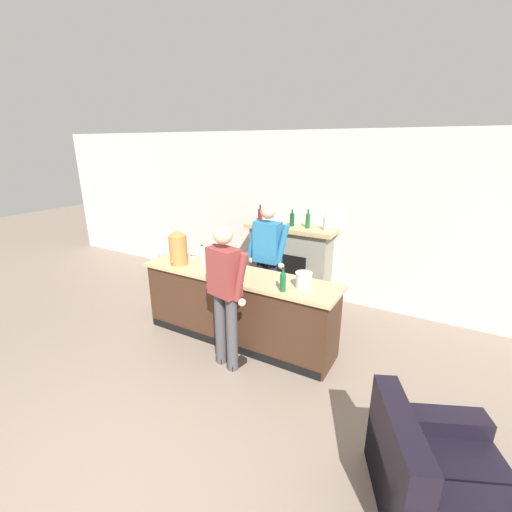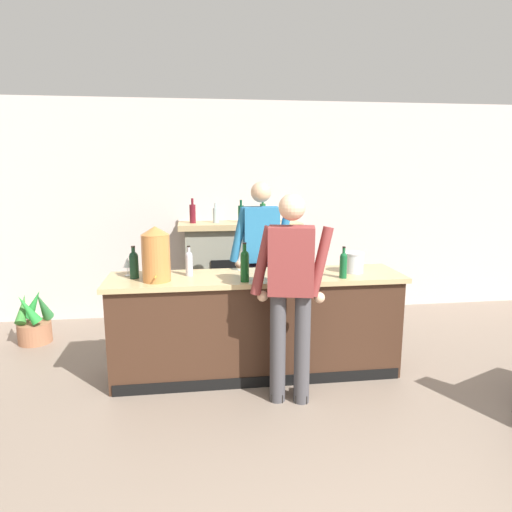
{
  "view_description": "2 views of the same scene",
  "coord_description": "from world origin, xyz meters",
  "px_view_note": "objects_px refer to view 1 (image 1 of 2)",
  "views": [
    {
      "loc": [
        2.05,
        -1.23,
        2.54
      ],
      "look_at": [
        -0.04,
        2.43,
        1.15
      ],
      "focal_mm": 24.0,
      "sensor_mm": 36.0,
      "label": 1
    },
    {
      "loc": [
        -0.75,
        -1.81,
        1.93
      ],
      "look_at": [
        -0.17,
        2.43,
        1.09
      ],
      "focal_mm": 32.0,
      "sensor_mm": 36.0,
      "label": 2
    }
  ],
  "objects_px": {
    "ice_bucket_steel": "(304,280)",
    "wine_glass_near_bucket": "(192,249)",
    "person_bartender": "(267,260)",
    "wine_bottle_port_short": "(283,281)",
    "fireplace_stone": "(290,261)",
    "person_customer": "(225,292)",
    "copper_dispenser": "(178,247)",
    "armchair_black": "(433,480)",
    "wine_glass_front_left": "(238,258)",
    "wine_bottle_rose_blush": "(218,266)",
    "wine_bottle_cabernet_heavy": "(202,256)",
    "potted_plant_corner": "(167,269)",
    "wine_bottle_merlot_tall": "(174,250)",
    "wine_glass_by_dispenser": "(175,249)"
  },
  "relations": [
    {
      "from": "ice_bucket_steel",
      "to": "wine_glass_near_bucket",
      "type": "relative_size",
      "value": 1.07
    },
    {
      "from": "person_bartender",
      "to": "wine_bottle_port_short",
      "type": "bearing_deg",
      "value": -52.13
    },
    {
      "from": "fireplace_stone",
      "to": "wine_bottle_port_short",
      "type": "xyz_separation_m",
      "value": [
        0.74,
        -1.85,
        0.45
      ]
    },
    {
      "from": "person_customer",
      "to": "copper_dispenser",
      "type": "height_order",
      "value": "person_customer"
    },
    {
      "from": "armchair_black",
      "to": "wine_bottle_port_short",
      "type": "bearing_deg",
      "value": 148.75
    },
    {
      "from": "ice_bucket_steel",
      "to": "wine_glass_front_left",
      "type": "relative_size",
      "value": 1.06
    },
    {
      "from": "wine_bottle_rose_blush",
      "to": "wine_bottle_cabernet_heavy",
      "type": "height_order",
      "value": "wine_bottle_rose_blush"
    },
    {
      "from": "person_bartender",
      "to": "copper_dispenser",
      "type": "distance_m",
      "value": 1.24
    },
    {
      "from": "person_bartender",
      "to": "wine_bottle_cabernet_heavy",
      "type": "distance_m",
      "value": 0.91
    },
    {
      "from": "wine_bottle_port_short",
      "to": "fireplace_stone",
      "type": "bearing_deg",
      "value": 111.68
    },
    {
      "from": "potted_plant_corner",
      "to": "wine_bottle_rose_blush",
      "type": "relative_size",
      "value": 1.82
    },
    {
      "from": "copper_dispenser",
      "to": "wine_glass_near_bucket",
      "type": "height_order",
      "value": "copper_dispenser"
    },
    {
      "from": "potted_plant_corner",
      "to": "person_customer",
      "type": "distance_m",
      "value": 3.12
    },
    {
      "from": "potted_plant_corner",
      "to": "ice_bucket_steel",
      "type": "bearing_deg",
      "value": -18.74
    },
    {
      "from": "fireplace_stone",
      "to": "copper_dispenser",
      "type": "xyz_separation_m",
      "value": [
        -0.9,
        -1.74,
        0.56
      ]
    },
    {
      "from": "person_customer",
      "to": "person_bartender",
      "type": "height_order",
      "value": "person_bartender"
    },
    {
      "from": "person_customer",
      "to": "wine_bottle_rose_blush",
      "type": "xyz_separation_m",
      "value": [
        -0.33,
        0.33,
        0.15
      ]
    },
    {
      "from": "fireplace_stone",
      "to": "wine_glass_near_bucket",
      "type": "relative_size",
      "value": 8.47
    },
    {
      "from": "person_bartender",
      "to": "wine_bottle_rose_blush",
      "type": "xyz_separation_m",
      "value": [
        -0.26,
        -0.81,
        0.12
      ]
    },
    {
      "from": "copper_dispenser",
      "to": "ice_bucket_steel",
      "type": "relative_size",
      "value": 2.43
    },
    {
      "from": "wine_glass_near_bucket",
      "to": "copper_dispenser",
      "type": "bearing_deg",
      "value": -84.57
    },
    {
      "from": "ice_bucket_steel",
      "to": "wine_glass_near_bucket",
      "type": "distance_m",
      "value": 1.85
    },
    {
      "from": "ice_bucket_steel",
      "to": "wine_bottle_cabernet_heavy",
      "type": "xyz_separation_m",
      "value": [
        -1.52,
        0.07,
        0.03
      ]
    },
    {
      "from": "wine_bottle_cabernet_heavy",
      "to": "wine_glass_near_bucket",
      "type": "bearing_deg",
      "value": 152.56
    },
    {
      "from": "person_bartender",
      "to": "wine_bottle_merlot_tall",
      "type": "xyz_separation_m",
      "value": [
        -1.22,
        -0.55,
        0.1
      ]
    },
    {
      "from": "wine_bottle_merlot_tall",
      "to": "wine_bottle_cabernet_heavy",
      "type": "relative_size",
      "value": 1.05
    },
    {
      "from": "wine_bottle_merlot_tall",
      "to": "wine_glass_front_left",
      "type": "bearing_deg",
      "value": 10.32
    },
    {
      "from": "fireplace_stone",
      "to": "wine_bottle_cabernet_heavy",
      "type": "relative_size",
      "value": 5.64
    },
    {
      "from": "fireplace_stone",
      "to": "person_customer",
      "type": "relative_size",
      "value": 0.9
    },
    {
      "from": "armchair_black",
      "to": "wine_glass_near_bucket",
      "type": "height_order",
      "value": "wine_glass_near_bucket"
    },
    {
      "from": "wine_glass_front_left",
      "to": "wine_bottle_cabernet_heavy",
      "type": "bearing_deg",
      "value": -163.4
    },
    {
      "from": "potted_plant_corner",
      "to": "copper_dispenser",
      "type": "xyz_separation_m",
      "value": [
        1.46,
        -1.2,
        0.96
      ]
    },
    {
      "from": "person_bartender",
      "to": "wine_glass_near_bucket",
      "type": "bearing_deg",
      "value": -160.93
    },
    {
      "from": "copper_dispenser",
      "to": "wine_bottle_rose_blush",
      "type": "height_order",
      "value": "copper_dispenser"
    },
    {
      "from": "person_bartender",
      "to": "copper_dispenser",
      "type": "bearing_deg",
      "value": -145.92
    },
    {
      "from": "wine_bottle_merlot_tall",
      "to": "wine_bottle_cabernet_heavy",
      "type": "height_order",
      "value": "wine_bottle_merlot_tall"
    },
    {
      "from": "person_customer",
      "to": "wine_bottle_cabernet_heavy",
      "type": "xyz_separation_m",
      "value": [
        -0.81,
        0.62,
        0.12
      ]
    },
    {
      "from": "ice_bucket_steel",
      "to": "wine_glass_by_dispenser",
      "type": "height_order",
      "value": "ice_bucket_steel"
    },
    {
      "from": "wine_bottle_rose_blush",
      "to": "wine_glass_near_bucket",
      "type": "height_order",
      "value": "wine_bottle_rose_blush"
    },
    {
      "from": "wine_bottle_cabernet_heavy",
      "to": "wine_glass_by_dispenser",
      "type": "bearing_deg",
      "value": 172.89
    },
    {
      "from": "wine_glass_front_left",
      "to": "copper_dispenser",
      "type": "bearing_deg",
      "value": -157.98
    },
    {
      "from": "wine_glass_near_bucket",
      "to": "wine_bottle_cabernet_heavy",
      "type": "bearing_deg",
      "value": -27.44
    },
    {
      "from": "wine_bottle_rose_blush",
      "to": "wine_glass_by_dispenser",
      "type": "xyz_separation_m",
      "value": [
        -1.03,
        0.36,
        -0.03
      ]
    },
    {
      "from": "wine_glass_by_dispenser",
      "to": "wine_glass_near_bucket",
      "type": "height_order",
      "value": "wine_glass_near_bucket"
    },
    {
      "from": "armchair_black",
      "to": "wine_glass_by_dispenser",
      "type": "relative_size",
      "value": 6.8
    },
    {
      "from": "potted_plant_corner",
      "to": "person_customer",
      "type": "bearing_deg",
      "value": -33.04
    },
    {
      "from": "armchair_black",
      "to": "wine_glass_by_dispenser",
      "type": "bearing_deg",
      "value": 159.13
    },
    {
      "from": "wine_glass_front_left",
      "to": "fireplace_stone",
      "type": "bearing_deg",
      "value": 84.91
    },
    {
      "from": "armchair_black",
      "to": "wine_glass_near_bucket",
      "type": "xyz_separation_m",
      "value": [
        -3.36,
        1.46,
        0.82
      ]
    },
    {
      "from": "fireplace_stone",
      "to": "potted_plant_corner",
      "type": "bearing_deg",
      "value": -167.05
    }
  ]
}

